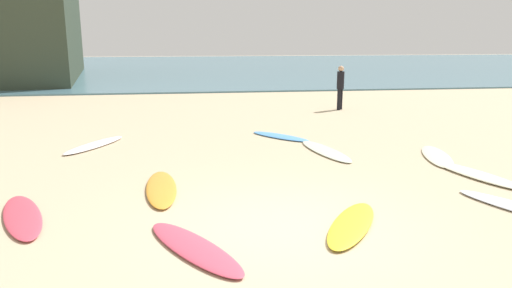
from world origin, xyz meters
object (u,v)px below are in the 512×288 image
Objects in this scene: surfboard_1 at (326,151)px; surfboard_9 at (478,175)px; surfboard_3 at (95,145)px; surfboard_5 at (161,188)px; beachgoer_near at (340,85)px; surfboard_4 at (352,224)px; surfboard_0 at (194,247)px; surfboard_2 at (437,156)px; surfboard_8 at (22,216)px; surfboard_7 at (280,136)px.

surfboard_1 is 1.08× the size of surfboard_9.
surfboard_5 reaches higher than surfboard_3.
surfboard_4 is at bearing -158.59° from beachgoer_near.
surfboard_0 is at bearing 98.29° from surfboard_5.
surfboard_1 is 4.65m from surfboard_5.
surfboard_1 is 2.66m from surfboard_2.
surfboard_2 is 8.99m from surfboard_8.
surfboard_0 reaches higher than surfboard_2.
surfboard_0 is at bearing 42.61° from surfboard_4.
surfboard_8 is at bearing 178.38° from beachgoer_near.
surfboard_3 is at bearing -25.04° from surfboard_1.
surfboard_3 is at bearing -35.60° from surfboard_7.
surfboard_3 is (-8.37, 2.33, 0.01)m from surfboard_2.
beachgoer_near is (-0.04, 7.52, 0.92)m from surfboard_2.
surfboard_5 is at bearing 21.30° from surfboard_1.
surfboard_5 is 11.18m from beachgoer_near.
surfboard_9 reaches higher than surfboard_8.
surfboard_3 is at bearing 1.17° from surfboard_2.
surfboard_3 reaches higher than surfboard_7.
surfboard_5 is at bearing 14.05° from surfboard_7.
surfboard_4 reaches higher than surfboard_1.
surfboard_4 reaches higher than surfboard_7.
surfboard_8 reaches higher than surfboard_2.
surfboard_7 is at bearing -68.55° from surfboard_9.
surfboard_2 reaches higher than surfboard_7.
surfboard_3 is at bearing -114.32° from surfboard_8.
surfboard_7 is (-0.80, 1.87, -0.00)m from surfboard_1.
surfboard_1 is at bearing -166.18° from surfboard_3.
surfboard_9 is at bearing -141.43° from beachgoer_near.
surfboard_3 is 1.02× the size of surfboard_9.
surfboard_4 is 11.84m from beachgoer_near.
surfboard_4 is at bearing 16.19° from surfboard_9.
surfboard_3 is 9.29m from surfboard_9.
surfboard_2 is at bearing -104.66° from surfboard_9.
surfboard_1 is 2.04m from surfboard_7.
surfboard_5 is at bearing 71.57° from surfboard_0.
surfboard_2 is at bearing 149.45° from surfboard_1.
surfboard_1 is at bearing -60.39° from surfboard_9.
surfboard_1 is 6.05m from surfboard_3.
beachgoer_near reaches higher than surfboard_9.
surfboard_3 is 5.09m from surfboard_7.
surfboard_4 is 0.89× the size of surfboard_5.
surfboard_0 is 0.95× the size of surfboard_5.
surfboard_8 is at bearing 23.63° from surfboard_5.
surfboard_0 is 1.00× the size of surfboard_2.
surfboard_7 is 0.90× the size of surfboard_8.
surfboard_1 reaches higher than surfboard_7.
surfboard_5 is (-6.43, -1.61, 0.01)m from surfboard_2.
surfboard_0 is 6.14m from surfboard_1.
surfboard_2 is 5.11m from surfboard_4.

